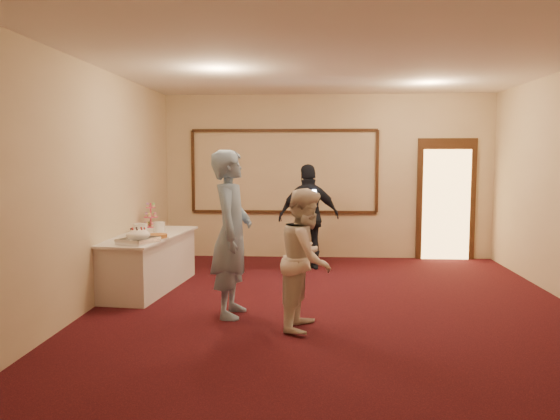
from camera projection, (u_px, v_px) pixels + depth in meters
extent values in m
plane|color=black|center=(335.00, 309.00, 6.71)|extent=(7.00, 7.00, 0.00)
cube|color=beige|center=(328.00, 177.00, 10.04)|extent=(6.00, 0.04, 3.00)
cube|color=beige|center=(364.00, 223.00, 3.08)|extent=(6.00, 0.04, 3.00)
cube|color=beige|center=(92.00, 187.00, 6.73)|extent=(0.04, 7.00, 3.00)
cube|color=white|center=(337.00, 60.00, 6.41)|extent=(6.00, 7.00, 0.04)
cube|color=black|center=(284.00, 212.00, 10.12)|extent=(3.40, 0.04, 0.05)
cube|color=black|center=(284.00, 130.00, 9.97)|extent=(3.40, 0.04, 0.05)
cube|color=black|center=(193.00, 171.00, 10.14)|extent=(0.05, 0.04, 1.50)
cube|color=black|center=(377.00, 171.00, 9.95)|extent=(0.05, 0.04, 1.50)
cube|color=black|center=(446.00, 199.00, 9.91)|extent=(1.05, 0.06, 2.20)
cube|color=#FFBF66|center=(446.00, 205.00, 9.89)|extent=(0.85, 0.02, 2.00)
cube|color=silver|center=(148.00, 263.00, 7.72)|extent=(0.92, 2.04, 0.74)
cube|color=silver|center=(147.00, 236.00, 7.68)|extent=(1.02, 2.16, 0.03)
cube|color=#B3B5BA|center=(138.00, 242.00, 6.95)|extent=(0.50, 0.56, 0.04)
ellipsoid|color=white|center=(138.00, 235.00, 6.94)|extent=(0.30, 0.30, 0.14)
cube|color=silver|center=(149.00, 238.00, 7.08)|extent=(0.06, 0.32, 0.01)
cylinder|color=#E4456F|center=(151.00, 215.00, 8.56)|extent=(0.02, 0.02, 0.38)
cylinder|color=#E4456F|center=(151.00, 226.00, 8.57)|extent=(0.28, 0.28, 0.01)
cylinder|color=#E4456F|center=(151.00, 217.00, 8.56)|extent=(0.22, 0.22, 0.01)
cylinder|color=#E4456F|center=(151.00, 207.00, 8.54)|extent=(0.15, 0.15, 0.01)
cylinder|color=white|center=(140.00, 230.00, 7.64)|extent=(0.19, 0.19, 0.16)
cylinder|color=white|center=(140.00, 224.00, 7.63)|extent=(0.20, 0.20, 0.01)
cylinder|color=white|center=(159.00, 227.00, 8.01)|extent=(0.16, 0.16, 0.14)
cylinder|color=white|center=(159.00, 222.00, 8.01)|extent=(0.17, 0.17, 0.01)
cylinder|color=white|center=(157.00, 238.00, 7.35)|extent=(0.31, 0.31, 0.01)
cylinder|color=#9A5C27|center=(157.00, 236.00, 7.34)|extent=(0.26, 0.26, 0.05)
imported|color=#81A5CA|center=(232.00, 234.00, 6.37)|extent=(0.50, 0.73, 1.95)
imported|color=white|center=(306.00, 259.00, 5.92)|extent=(0.72, 0.85, 1.53)
imported|color=black|center=(309.00, 217.00, 9.06)|extent=(1.10, 0.65, 1.75)
cube|color=white|center=(314.00, 192.00, 8.87)|extent=(0.08, 0.06, 0.05)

